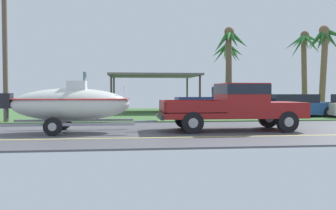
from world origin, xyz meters
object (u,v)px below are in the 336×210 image
at_px(pickup_truck_towing, 240,104).
at_px(carport_awning, 153,76).
at_px(palm_tree_far_left, 229,51).
at_px(palm_tree_mid, 325,48).
at_px(palm_tree_near_right, 228,56).
at_px(parked_pickup_background, 229,100).
at_px(palm_tree_near_left, 304,52).
at_px(parked_sedan_near, 294,106).
at_px(utility_pole, 5,48).
at_px(boat_on_trailer, 70,104).

xyz_separation_m(pickup_truck_towing, carport_awning, (-2.51, 12.49, 1.61)).
bearing_deg(palm_tree_far_left, palm_tree_mid, -5.08).
distance_m(pickup_truck_towing, palm_tree_near_right, 15.46).
bearing_deg(palm_tree_near_right, parked_pickup_background, -105.39).
bearing_deg(palm_tree_mid, palm_tree_near_left, 79.48).
xyz_separation_m(parked_sedan_near, palm_tree_far_left, (-2.89, 3.87, 3.69)).
bearing_deg(palm_tree_far_left, parked_sedan_near, -53.24).
bearing_deg(palm_tree_near_right, palm_tree_near_left, -2.81).
relative_size(palm_tree_mid, palm_tree_far_left, 1.02).
height_order(carport_awning, palm_tree_far_left, palm_tree_far_left).
xyz_separation_m(palm_tree_near_right, palm_tree_far_left, (-1.09, -4.19, -0.03)).
xyz_separation_m(pickup_truck_towing, parked_sedan_near, (5.50, 6.58, -0.37)).
xyz_separation_m(carport_awning, utility_pole, (-7.87, -7.91, 1.01)).
xyz_separation_m(parked_pickup_background, palm_tree_far_left, (0.89, 3.02, 3.33)).
distance_m(pickup_truck_towing, parked_sedan_near, 8.58).
bearing_deg(palm_tree_mid, boat_on_trailer, -148.16).
bearing_deg(palm_tree_near_right, parked_sedan_near, -77.43).
height_order(parked_sedan_near, palm_tree_far_left, palm_tree_far_left).
xyz_separation_m(parked_pickup_background, carport_awning, (-4.23, 5.07, 1.63)).
relative_size(pickup_truck_towing, palm_tree_far_left, 0.96).
relative_size(pickup_truck_towing, boat_on_trailer, 1.00).
height_order(pickup_truck_towing, palm_tree_near_left, palm_tree_near_left).
distance_m(carport_awning, palm_tree_mid, 12.23).
bearing_deg(palm_tree_near_right, boat_on_trailer, -125.12).
xyz_separation_m(boat_on_trailer, palm_tree_far_left, (9.20, 10.44, 3.30)).
height_order(parked_sedan_near, utility_pole, utility_pole).
height_order(parked_sedan_near, palm_tree_mid, palm_tree_mid).
distance_m(carport_awning, palm_tree_near_right, 6.80).
bearing_deg(palm_tree_near_left, utility_pole, -154.60).
bearing_deg(carport_awning, palm_tree_mid, -12.65).
relative_size(parked_sedan_near, palm_tree_far_left, 0.80).
xyz_separation_m(carport_awning, palm_tree_mid, (11.79, -2.65, 1.89)).
relative_size(boat_on_trailer, parked_sedan_near, 1.20).
bearing_deg(carport_awning, palm_tree_far_left, -21.83).
bearing_deg(palm_tree_mid, palm_tree_near_right, 139.39).
distance_m(parked_pickup_background, utility_pole, 12.70).
bearing_deg(carport_awning, pickup_truck_towing, -78.65).
bearing_deg(palm_tree_near_right, palm_tree_mid, -40.61).
height_order(pickup_truck_towing, boat_on_trailer, boat_on_trailer).
bearing_deg(pickup_truck_towing, parked_pickup_background, 76.93).
height_order(boat_on_trailer, palm_tree_far_left, palm_tree_far_left).
relative_size(parked_sedan_near, carport_awning, 0.75).
height_order(palm_tree_near_left, utility_pole, utility_pole).
relative_size(pickup_truck_towing, palm_tree_near_right, 1.03).
bearing_deg(utility_pole, palm_tree_near_left, 25.40).
bearing_deg(utility_pole, carport_awning, 45.15).
xyz_separation_m(carport_awning, palm_tree_near_right, (6.22, 2.13, 1.74)).
relative_size(boat_on_trailer, palm_tree_near_right, 1.03).
distance_m(boat_on_trailer, carport_awning, 13.24).
relative_size(parked_sedan_near, utility_pole, 0.68).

